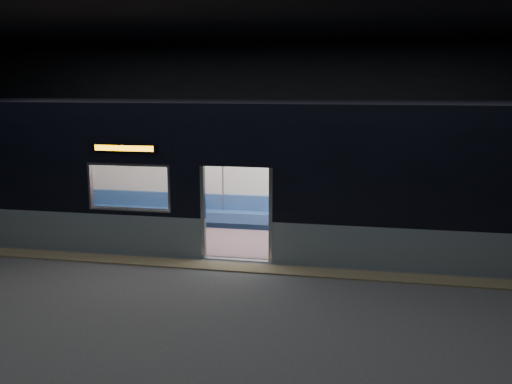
% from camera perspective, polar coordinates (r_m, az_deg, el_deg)
% --- Properties ---
extents(station_floor, '(24.00, 14.00, 0.01)m').
position_cam_1_polar(station_floor, '(10.85, -3.27, -8.94)').
color(station_floor, '#47494C').
rests_on(station_floor, ground).
extents(station_envelope, '(24.00, 14.00, 5.00)m').
position_cam_1_polar(station_envelope, '(10.17, -3.50, 10.82)').
color(station_envelope, black).
rests_on(station_envelope, station_floor).
extents(tactile_strip, '(22.80, 0.50, 0.03)m').
position_cam_1_polar(tactile_strip, '(11.34, -2.59, -7.90)').
color(tactile_strip, '#8C7F59').
rests_on(tactile_strip, station_floor).
extents(metro_car, '(18.00, 3.04, 3.35)m').
position_cam_1_polar(metro_car, '(12.80, -0.61, 2.79)').
color(metro_car, gray).
rests_on(metro_car, station_floor).
extents(passenger, '(0.46, 0.74, 1.41)m').
position_cam_1_polar(passenger, '(14.39, -6.92, -0.48)').
color(passenger, black).
rests_on(passenger, metro_car).
extents(handbag, '(0.29, 0.25, 0.14)m').
position_cam_1_polar(handbag, '(14.19, -7.13, -1.19)').
color(handbag, black).
rests_on(handbag, passenger).
extents(transit_map, '(1.07, 0.03, 0.70)m').
position_cam_1_polar(transit_map, '(13.92, 13.89, 1.72)').
color(transit_map, white).
rests_on(transit_map, metro_car).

